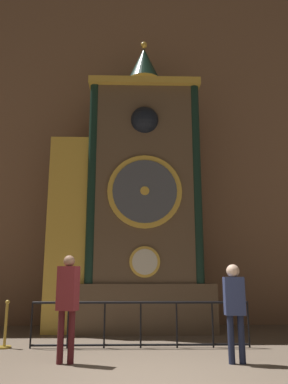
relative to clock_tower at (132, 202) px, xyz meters
The scene contains 6 objects.
cathedral_back_wall 3.27m from the clock_tower, 84.75° to the left, with size 24.00×0.32×12.89m.
clock_tower is the anchor object (origin of this frame).
railing_fence 3.77m from the clock_tower, 85.02° to the right, with size 4.52×0.05×0.92m.
visitor_near 4.54m from the clock_tower, 106.39° to the right, with size 0.39×0.32×1.79m.
visitor_far 4.86m from the clock_tower, 64.53° to the right, with size 0.35×0.23×1.64m.
stanchion_post 4.68m from the clock_tower, 138.63° to the right, with size 0.28×0.28×0.95m.
Camera 1 is at (-0.16, -5.37, 1.45)m, focal length 35.00 mm.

